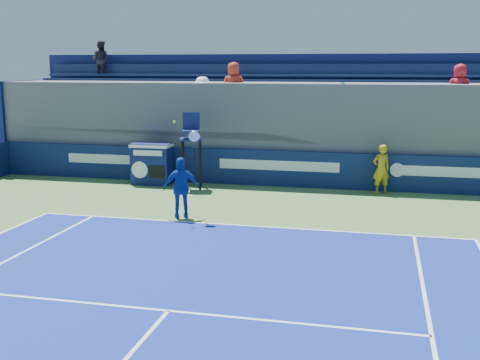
% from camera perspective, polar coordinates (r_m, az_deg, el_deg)
% --- Properties ---
extents(ball_person, '(0.67, 0.57, 1.55)m').
position_cam_1_polar(ball_person, '(19.25, 13.24, 1.02)').
color(ball_person, gold).
rests_on(ball_person, apron).
extents(back_hoarding, '(20.40, 0.21, 1.20)m').
position_cam_1_polar(back_hoarding, '(19.96, 3.70, 1.09)').
color(back_hoarding, '#0D1B49').
rests_on(back_hoarding, ground).
extents(match_clock, '(1.33, 0.74, 1.40)m').
position_cam_1_polar(match_clock, '(20.46, -8.37, 1.64)').
color(match_clock, '#0E184A').
rests_on(match_clock, ground).
extents(umpire_chair, '(0.86, 0.86, 2.48)m').
position_cam_1_polar(umpire_chair, '(19.50, -4.64, 3.60)').
color(umpire_chair, black).
rests_on(umpire_chair, ground).
extents(tennis_player, '(1.04, 0.71, 2.57)m').
position_cam_1_polar(tennis_player, '(15.76, -5.56, -0.72)').
color(tennis_player, '#133A9C').
rests_on(tennis_player, apron).
extents(stadium_seating, '(21.00, 4.05, 4.94)m').
position_cam_1_polar(stadium_seating, '(21.81, 4.58, 5.19)').
color(stadium_seating, '#59595E').
rests_on(stadium_seating, ground).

